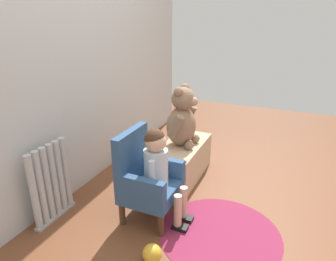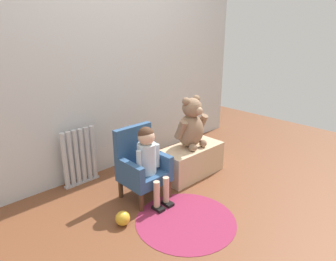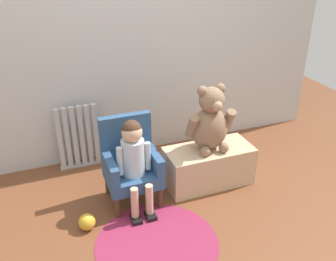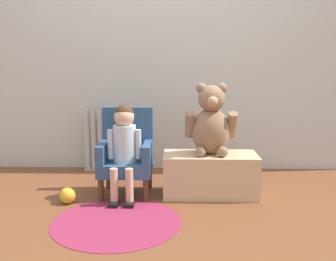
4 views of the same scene
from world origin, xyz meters
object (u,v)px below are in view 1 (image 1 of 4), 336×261
(child_armchair, at_px, (145,178))
(low_bench, at_px, (182,160))
(toy_ball, at_px, (152,254))
(radiator, at_px, (51,183))
(floor_rug, at_px, (220,234))
(child_figure, at_px, (159,163))
(large_teddy_bear, at_px, (182,119))

(child_armchair, xyz_separation_m, low_bench, (0.65, -0.04, -0.15))
(toy_ball, bearing_deg, child_armchair, 31.93)
(radiator, xyz_separation_m, floor_rug, (0.31, -1.17, -0.28))
(child_figure, xyz_separation_m, floor_rug, (0.01, -0.46, -0.45))
(low_bench, height_order, toy_ball, low_bench)
(low_bench, height_order, large_teddy_bear, large_teddy_bear)
(child_armchair, distance_m, low_bench, 0.67)
(floor_rug, bearing_deg, large_teddy_bear, 40.14)
(low_bench, xyz_separation_m, floor_rug, (-0.64, -0.53, -0.16))
(radiator, distance_m, toy_ball, 0.89)
(child_armchair, relative_size, large_teddy_bear, 1.23)
(child_armchair, distance_m, large_teddy_bear, 0.69)
(radiator, relative_size, large_teddy_bear, 1.08)
(toy_ball, bearing_deg, radiator, 83.40)
(radiator, height_order, floor_rug, radiator)
(child_armchair, relative_size, child_figure, 0.94)
(radiator, relative_size, floor_rug, 0.69)
(child_figure, distance_m, toy_ball, 0.58)
(child_figure, bearing_deg, floor_rug, -88.89)
(low_bench, distance_m, large_teddy_bear, 0.40)
(low_bench, bearing_deg, toy_ball, -168.61)
(radiator, xyz_separation_m, low_bench, (0.95, -0.64, -0.13))
(low_bench, bearing_deg, radiator, 145.86)
(child_figure, bearing_deg, toy_ball, -160.64)
(child_armchair, bearing_deg, low_bench, -3.34)
(radiator, bearing_deg, child_armchair, -63.59)
(large_teddy_bear, xyz_separation_m, toy_ball, (-1.05, -0.22, -0.50))
(child_armchair, distance_m, child_figure, 0.18)
(child_figure, xyz_separation_m, large_teddy_bear, (0.65, 0.08, 0.11))
(radiator, relative_size, child_armchair, 0.87)
(radiator, xyz_separation_m, child_figure, (0.30, -0.71, 0.17))
(low_bench, xyz_separation_m, toy_ball, (-1.05, -0.21, -0.10))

